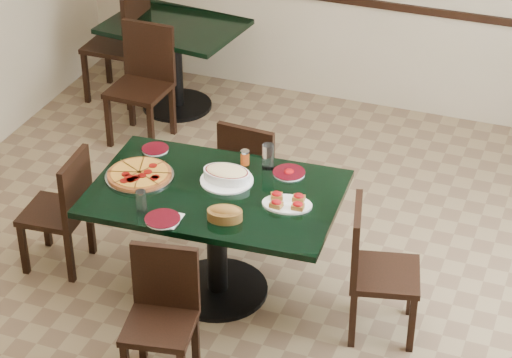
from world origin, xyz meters
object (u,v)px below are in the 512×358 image
at_px(back_chair_near, 144,76).
at_px(pepperoni_pizza, 139,174).
at_px(back_table, 175,50).
at_px(back_chair_left, 125,38).
at_px(chair_left, 64,206).
at_px(chair_right, 372,264).
at_px(chair_far, 252,171).
at_px(bread_basket, 225,213).
at_px(main_table, 216,216).
at_px(bruschetta_platter, 287,202).
at_px(chair_near, 162,309).
at_px(lasagna_casserole, 227,175).

relative_size(back_chair_near, pepperoni_pizza, 2.20).
relative_size(back_table, back_chair_left, 1.17).
bearing_deg(chair_left, chair_right, 87.23).
xyz_separation_m(chair_far, back_chair_near, (-1.26, 0.94, 0.05)).
xyz_separation_m(back_chair_left, bread_basket, (1.90, -2.47, 0.23)).
bearing_deg(main_table, back_table, 116.95).
bearing_deg(chair_far, bruschetta_platter, 127.92).
bearing_deg(chair_near, pepperoni_pizza, 112.76).
bearing_deg(chair_right, back_table, 32.28).
bearing_deg(bruschetta_platter, pepperoni_pizza, 172.00).
bearing_deg(pepperoni_pizza, lasagna_casserole, 15.14).
relative_size(chair_left, bruschetta_platter, 2.54).
bearing_deg(bruschetta_platter, chair_left, 174.08).
relative_size(lasagna_casserole, bruschetta_platter, 1.00).
distance_m(chair_left, pepperoni_pizza, 0.61).
distance_m(chair_far, back_chair_near, 1.58).
height_order(chair_far, lasagna_casserole, same).
bearing_deg(main_table, bruschetta_platter, -3.32).
height_order(chair_far, chair_left, chair_far).
distance_m(chair_near, back_chair_near, 2.77).
bearing_deg(back_table, chair_right, -37.71).
relative_size(chair_far, chair_right, 0.99).
relative_size(back_table, pepperoni_pizza, 2.74).
bearing_deg(lasagna_casserole, chair_right, -8.58).
distance_m(chair_right, pepperoni_pizza, 1.50).
bearing_deg(bruschetta_platter, chair_near, -129.01).
height_order(chair_left, bread_basket, bread_basket).
distance_m(main_table, chair_far, 0.73).
bearing_deg(chair_right, bread_basket, 93.54).
height_order(bread_basket, bruschetta_platter, bread_basket).
bearing_deg(back_chair_left, back_chair_near, 38.35).
bearing_deg(pepperoni_pizza, bread_basket, -20.42).
bearing_deg(bread_basket, bruschetta_platter, 28.62).
relative_size(main_table, lasagna_casserole, 4.73).
height_order(chair_near, chair_left, chair_left).
bearing_deg(chair_near, chair_far, 81.46).
bearing_deg(main_table, chair_near, -93.33).
bearing_deg(back_chair_left, bruschetta_platter, 44.31).
xyz_separation_m(chair_far, chair_near, (0.04, -1.50, -0.03)).
distance_m(main_table, chair_left, 1.02).
relative_size(main_table, back_chair_near, 1.65).
bearing_deg(bread_basket, back_chair_left, 113.79).
xyz_separation_m(chair_far, lasagna_casserole, (0.07, -0.60, 0.33)).
height_order(main_table, chair_right, chair_right).
bearing_deg(back_chair_near, back_table, 89.14).
height_order(chair_left, back_chair_near, back_chair_near).
xyz_separation_m(pepperoni_pizza, bruschetta_platter, (0.94, 0.01, 0.01)).
distance_m(main_table, pepperoni_pizza, 0.53).
bearing_deg(bruschetta_platter, bread_basket, -146.43).
relative_size(main_table, pepperoni_pizza, 3.63).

